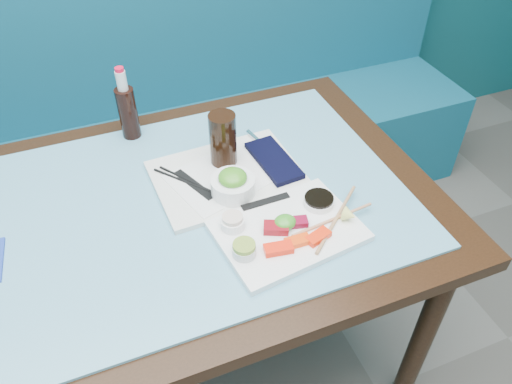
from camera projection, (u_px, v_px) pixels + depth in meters
name	position (u px, v px, depth m)	size (l,w,h in m)	color
booth_bench	(127.00, 144.00, 2.09)	(3.00, 0.56, 1.17)	#104F65
dining_table	(169.00, 233.00, 1.32)	(1.40, 0.90, 0.75)	black
glass_top	(165.00, 209.00, 1.26)	(1.22, 0.76, 0.01)	#5A9AB5
sashimi_plate	(288.00, 231.00, 1.18)	(0.33, 0.24, 0.02)	white
salmon_left	(278.00, 249.00, 1.12)	(0.07, 0.03, 0.02)	#FF220A
salmon_mid	(298.00, 241.00, 1.14)	(0.06, 0.03, 0.01)	#FF420A
salmon_right	(318.00, 237.00, 1.15)	(0.06, 0.03, 0.01)	#FF2B0A
tuna_left	(276.00, 228.00, 1.17)	(0.06, 0.04, 0.02)	maroon
tuna_right	(297.00, 222.00, 1.18)	(0.05, 0.03, 0.02)	maroon
seaweed_garnish	(285.00, 222.00, 1.17)	(0.05, 0.05, 0.03)	#359021
ramekin_wasabi	(244.00, 251.00, 1.11)	(0.05, 0.05, 0.02)	silver
wasabi_fill	(244.00, 246.00, 1.10)	(0.05, 0.05, 0.01)	olive
ramekin_ginger	(233.00, 223.00, 1.18)	(0.06, 0.06, 0.02)	white
ginger_fill	(232.00, 218.00, 1.16)	(0.05, 0.05, 0.01)	beige
soy_dish	(319.00, 202.00, 1.24)	(0.08, 0.08, 0.02)	white
soy_fill	(319.00, 198.00, 1.23)	(0.07, 0.07, 0.01)	black
lemon_wedge	(349.00, 215.00, 1.18)	(0.04, 0.04, 0.03)	#FEFF78
chopstick_sleeve	(266.00, 201.00, 1.25)	(0.13, 0.02, 0.00)	black
wooden_chopstick_a	(333.00, 219.00, 1.20)	(0.01, 0.01, 0.23)	#B47955
wooden_chopstick_b	(337.00, 218.00, 1.20)	(0.01, 0.01, 0.25)	#A9794F
serving_tray	(227.00, 176.00, 1.34)	(0.38, 0.29, 0.01)	silver
paper_placemat	(227.00, 174.00, 1.33)	(0.29, 0.20, 0.00)	white
seaweed_bowl	(233.00, 186.00, 1.26)	(0.11, 0.11, 0.05)	white
seaweed_salad	(233.00, 177.00, 1.24)	(0.07, 0.07, 0.04)	#418E20
cola_glass	(223.00, 139.00, 1.32)	(0.07, 0.07, 0.15)	black
navy_pouch	(274.00, 160.00, 1.36)	(0.08, 0.20, 0.02)	black
fork	(257.00, 140.00, 1.43)	(0.01, 0.01, 0.10)	white
black_chopstick_a	(193.00, 185.00, 1.29)	(0.01, 0.01, 0.25)	black
black_chopstick_b	(195.00, 184.00, 1.30)	(0.01, 0.01, 0.25)	black
tray_sleeve	(194.00, 185.00, 1.30)	(0.02, 0.15, 0.00)	black
cola_bottle_body	(128.00, 113.00, 1.43)	(0.05, 0.05, 0.15)	black
cola_bottle_neck	(121.00, 80.00, 1.36)	(0.03, 0.03, 0.06)	silver
cola_bottle_cap	(119.00, 69.00, 1.34)	(0.02, 0.02, 0.01)	red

